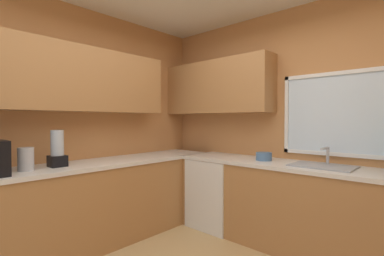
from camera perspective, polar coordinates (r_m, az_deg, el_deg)
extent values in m
cube|color=#C6844C|center=(3.44, 20.64, 1.08)|extent=(3.77, 0.06, 2.66)
cube|color=#C6844C|center=(3.43, -23.67, 1.04)|extent=(0.06, 3.67, 2.66)
cube|color=silver|center=(3.27, 27.04, 2.59)|extent=(0.95, 0.02, 0.80)
cube|color=white|center=(3.30, 27.09, 9.94)|extent=(1.03, 0.04, 0.04)
cube|color=white|center=(3.28, 26.90, -4.78)|extent=(1.03, 0.04, 0.04)
cube|color=white|center=(3.43, 19.02, 2.63)|extent=(0.04, 0.04, 0.88)
cube|color=#AD7542|center=(3.21, -25.69, 9.41)|extent=(0.32, 2.49, 0.70)
cube|color=#AD7542|center=(3.81, 5.03, 8.30)|extent=(1.61, 0.32, 0.70)
cube|color=#AD7542|center=(3.26, -20.99, -15.00)|extent=(0.62, 3.25, 0.86)
cube|color=silver|center=(3.16, -21.07, -7.16)|extent=(0.65, 3.28, 0.04)
cube|color=#AD7542|center=(3.18, 21.74, -15.41)|extent=(2.83, 0.62, 0.86)
cube|color=silver|center=(3.08, 21.83, -7.39)|extent=(2.86, 0.65, 0.04)
cube|color=white|center=(3.66, 5.32, -13.09)|extent=(0.60, 0.60, 0.85)
cylinder|color=#B7B7BC|center=(2.92, -31.10, -5.52)|extent=(0.13, 0.13, 0.21)
cube|color=#9EA0A5|center=(3.02, 25.35, -7.16)|extent=(0.57, 0.40, 0.02)
cylinder|color=#B7B7BC|center=(3.16, 26.23, -5.21)|extent=(0.03, 0.03, 0.18)
cylinder|color=#B7B7BC|center=(3.05, 25.72, -3.83)|extent=(0.02, 0.20, 0.02)
cylinder|color=#4C7099|center=(3.25, 14.61, -5.70)|extent=(0.18, 0.18, 0.09)
cube|color=black|center=(3.03, -26.02, -6.14)|extent=(0.15, 0.15, 0.11)
cylinder|color=#B2BCC6|center=(3.02, -26.06, -2.75)|extent=(0.12, 0.12, 0.25)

